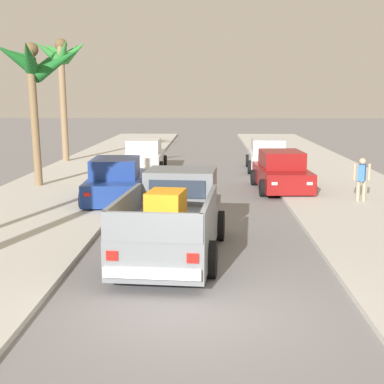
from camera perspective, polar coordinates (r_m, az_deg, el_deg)
The scene contains 13 objects.
ground_plane at distance 9.86m, azimuth 0.69°, elevation -11.78°, with size 160.00×160.00×0.00m, color slate.
sidewalk_left at distance 22.17m, azimuth -12.79°, elevation 0.41°, with size 5.26×60.00×0.12m, color beige.
sidewalk_right at distance 22.08m, azimuth 15.46°, elevation 0.26°, with size 5.26×60.00×0.12m, color beige.
curb_left at distance 21.89m, azimuth -9.67°, elevation 0.38°, with size 0.16×60.00×0.10m, color silver.
curb_right at distance 21.83m, azimuth 12.32°, elevation 0.26°, with size 0.16×60.00×0.10m, color silver.
pickup_truck at distance 12.78m, azimuth -1.92°, elevation -2.95°, with size 2.50×5.34×1.80m.
car_left_near at distance 21.60m, azimuth 9.25°, elevation 2.04°, with size 2.17×4.32×1.54m.
car_right_near at distance 27.31m, azimuth 7.84°, elevation 3.72°, with size 2.12×4.30×1.54m.
car_left_mid at distance 26.92m, azimuth -4.99°, elevation 3.69°, with size 2.05×4.27×1.54m.
car_right_mid at distance 19.14m, azimuth -7.89°, elevation 1.06°, with size 2.17×4.32×1.54m.
palm_tree_left_fore at distance 22.29m, azimuth -15.99°, elevation 12.33°, with size 3.63×4.16×5.72m.
palm_tree_left_back at distance 30.61m, azimuth -13.33°, elevation 12.91°, with size 3.02×3.10×6.64m.
pedestrian at distance 19.33m, azimuth 17.16°, elevation 1.40°, with size 0.57×0.43×1.59m.
Camera 1 is at (0.17, -9.15, 3.66)m, focal length 51.51 mm.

